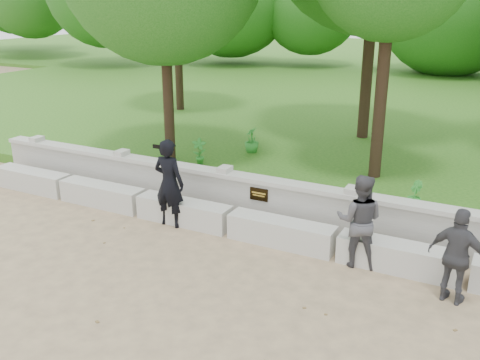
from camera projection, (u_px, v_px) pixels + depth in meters
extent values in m
plane|color=tan|center=(171.00, 279.00, 8.15)|extent=(80.00, 80.00, 0.00)
cube|color=#255917|center=(385.00, 109.00, 19.85)|extent=(40.00, 22.00, 0.25)
cube|color=beige|center=(33.00, 180.00, 11.85)|extent=(1.90, 0.45, 0.45)
cube|color=beige|center=(102.00, 195.00, 10.98)|extent=(1.90, 0.45, 0.45)
cube|color=beige|center=(184.00, 212.00, 10.11)|extent=(1.90, 0.45, 0.45)
cube|color=beige|center=(281.00, 232.00, 9.24)|extent=(1.90, 0.45, 0.45)
cube|color=beige|center=(399.00, 257.00, 8.36)|extent=(1.90, 0.45, 0.45)
cube|color=#B9B7AF|center=(248.00, 200.00, 10.20)|extent=(12.50, 0.25, 0.82)
cube|color=beige|center=(248.00, 178.00, 10.05)|extent=(12.50, 0.35, 0.08)
cube|color=black|center=(259.00, 194.00, 9.88)|extent=(0.36, 0.02, 0.24)
imported|color=black|center=(169.00, 183.00, 9.83)|extent=(0.62, 0.41, 1.67)
cube|color=black|center=(156.00, 147.00, 9.29)|extent=(0.14, 0.02, 0.07)
imported|color=#434248|center=(360.00, 221.00, 8.38)|extent=(0.82, 0.69, 1.51)
imported|color=#3D3D42|center=(458.00, 257.00, 7.34)|extent=(0.88, 0.52, 1.41)
cylinder|color=#382619|center=(178.00, 52.00, 18.51)|extent=(0.27, 0.27, 4.02)
cylinder|color=#382619|center=(168.00, 85.00, 12.61)|extent=(0.25, 0.25, 3.70)
cylinder|color=#382619|center=(368.00, 56.00, 14.65)|extent=(0.31, 0.31, 4.57)
cylinder|color=#382619|center=(382.00, 89.00, 11.40)|extent=(0.27, 0.27, 3.93)
imported|color=green|center=(199.00, 151.00, 12.79)|extent=(0.41, 0.37, 0.64)
imported|color=green|center=(414.00, 195.00, 10.08)|extent=(0.32, 0.37, 0.57)
imported|color=green|center=(252.00, 140.00, 13.80)|extent=(0.48, 0.49, 0.66)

